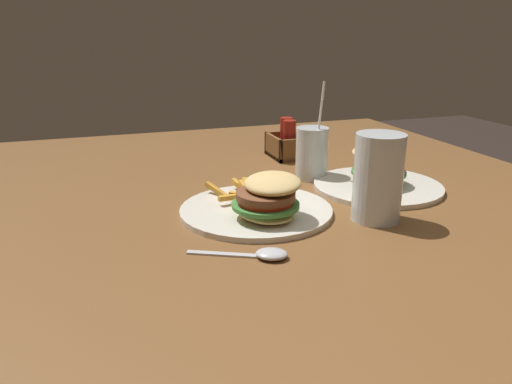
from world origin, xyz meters
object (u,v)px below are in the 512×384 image
object	(u,v)px
condiment_caddy	(287,144)
juice_glass	(312,155)
beer_glass	(378,180)
meal_plate_far	(377,176)
meal_plate_near	(261,203)
spoon	(266,254)

from	to	relation	value
condiment_caddy	juice_glass	bearing A→B (deg)	-6.26
beer_glass	meal_plate_far	distance (m)	0.18
meal_plate_near	spoon	bearing A→B (deg)	-17.15
beer_glass	meal_plate_far	xyz separation A→B (m)	(-0.15, 0.10, -0.05)
spoon	beer_glass	bearing A→B (deg)	45.98
juice_glass	spoon	world-z (taller)	juice_glass
meal_plate_far	juice_glass	bearing A→B (deg)	-139.21
meal_plate_near	juice_glass	size ratio (longest dim) A/B	1.29
meal_plate_near	meal_plate_far	xyz separation A→B (m)	(-0.07, 0.28, 0.00)
meal_plate_near	condiment_caddy	xyz separation A→B (m)	(-0.38, 0.21, 0.01)
condiment_caddy	meal_plate_near	bearing A→B (deg)	-28.54
juice_glass	spoon	bearing A→B (deg)	-34.13
juice_glass	meal_plate_far	size ratio (longest dim) A/B	0.80
juice_glass	meal_plate_far	world-z (taller)	juice_glass
meal_plate_near	beer_glass	xyz separation A→B (m)	(0.08, 0.18, 0.05)
meal_plate_far	condiment_caddy	distance (m)	0.31
meal_plate_near	meal_plate_far	size ratio (longest dim) A/B	1.04
juice_glass	meal_plate_near	bearing A→B (deg)	-44.68
meal_plate_near	condiment_caddy	bearing A→B (deg)	151.46
beer_glass	condiment_caddy	distance (m)	0.46
beer_glass	condiment_caddy	xyz separation A→B (m)	(-0.45, 0.02, -0.04)
beer_glass	meal_plate_far	bearing A→B (deg)	147.19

